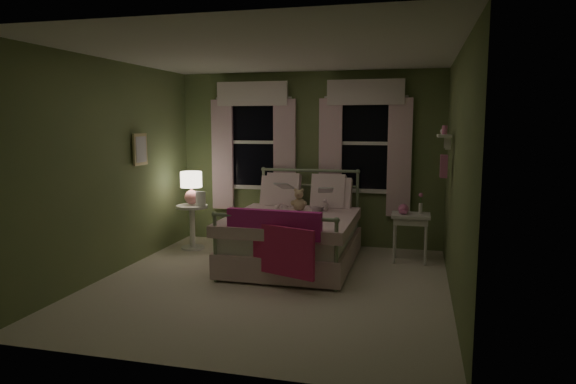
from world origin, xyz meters
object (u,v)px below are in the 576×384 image
(nightstand_left, at_px, (192,221))
(bed, at_px, (295,235))
(table_lamp, at_px, (191,185))
(nightstand_right, at_px, (411,221))
(child_left, at_px, (282,189))
(teddy_bear, at_px, (299,201))
(child_right, at_px, (322,193))

(nightstand_left, bearing_deg, bed, -13.71)
(nightstand_left, bearing_deg, table_lamp, -90.00)
(bed, xyz_separation_m, table_lamp, (-1.64, 0.40, 0.57))
(bed, relative_size, table_lamp, 4.26)
(nightstand_right, bearing_deg, nightstand_left, -179.02)
(nightstand_left, xyz_separation_m, table_lamp, (0.00, -0.00, 0.54))
(child_left, bearing_deg, table_lamp, -23.09)
(bed, bearing_deg, teddy_bear, 90.00)
(child_right, xyz_separation_m, table_lamp, (-1.92, -0.02, 0.06))
(bed, height_order, nightstand_left, bed)
(nightstand_left, relative_size, nightstand_right, 1.02)
(child_left, xyz_separation_m, teddy_bear, (0.28, -0.16, -0.14))
(teddy_bear, height_order, nightstand_right, teddy_bear)
(child_right, bearing_deg, nightstand_right, -170.55)
(child_left, relative_size, nightstand_right, 1.12)
(teddy_bear, xyz_separation_m, table_lamp, (-1.64, 0.14, 0.16))
(child_left, height_order, teddy_bear, child_left)
(child_left, relative_size, nightstand_left, 1.10)
(bed, relative_size, child_left, 2.84)
(child_right, distance_m, teddy_bear, 0.34)
(child_left, distance_m, teddy_bear, 0.35)
(child_right, distance_m, nightstand_left, 1.98)
(child_left, height_order, nightstand_left, child_left)
(nightstand_left, distance_m, table_lamp, 0.54)
(nightstand_right, bearing_deg, child_left, -178.93)
(bed, distance_m, nightstand_left, 1.69)
(teddy_bear, relative_size, table_lamp, 0.64)
(nightstand_right, bearing_deg, teddy_bear, -172.63)
(bed, xyz_separation_m, child_right, (0.28, 0.42, 0.51))
(child_left, bearing_deg, nightstand_left, -23.09)
(child_right, xyz_separation_m, nightstand_right, (1.20, 0.03, -0.34))
(child_left, bearing_deg, teddy_bear, 126.56)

